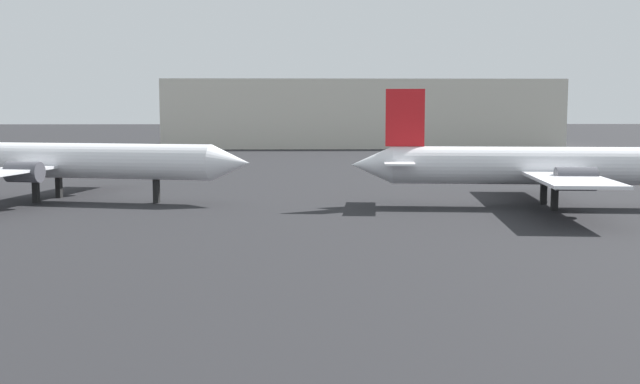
# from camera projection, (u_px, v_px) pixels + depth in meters

# --- Properties ---
(airplane_on_taxiway) EXTENTS (31.63, 23.11, 8.63)m
(airplane_on_taxiway) POSITION_uv_depth(u_px,v_px,m) (563.00, 166.00, 56.13)
(airplane_on_taxiway) COLOR white
(airplane_on_taxiway) RESTS_ON ground_plane
(airplane_distant) EXTENTS (30.42, 23.00, 8.79)m
(airplane_distant) POSITION_uv_depth(u_px,v_px,m) (57.00, 161.00, 60.16)
(airplane_distant) COLOR white
(airplane_distant) RESTS_ON ground_plane
(terminal_building) EXTENTS (69.33, 23.57, 11.95)m
(terminal_building) POSITION_uv_depth(u_px,v_px,m) (360.00, 113.00, 142.49)
(terminal_building) COLOR beige
(terminal_building) RESTS_ON ground_plane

